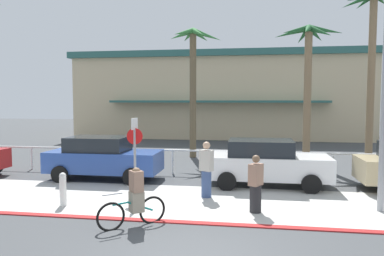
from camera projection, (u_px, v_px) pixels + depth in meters
name	position (u px, v px, depth m)	size (l,w,h in m)	color
ground_plane	(226.00, 169.00, 17.30)	(80.00, 80.00, 0.00)	#424447
sidewalk_strip	(213.00, 202.00, 11.59)	(44.00, 4.00, 0.02)	beige
curb_paint	(205.00, 223.00, 9.62)	(44.00, 0.24, 0.03)	maroon
building_backdrop	(222.00, 96.00, 34.38)	(24.20, 12.15, 6.98)	beige
rail_fence	(224.00, 155.00, 15.76)	(26.12, 0.08, 1.04)	white
stop_sign_bike_lane	(135.00, 146.00, 12.11)	(0.52, 0.56, 2.56)	gray
bollard_1	(63.00, 189.00, 11.21)	(0.20, 0.20, 1.00)	white
palm_tree_1	(193.00, 65.00, 20.37)	(2.86, 2.76, 6.97)	brown
palm_tree_2	(308.00, 60.00, 18.32)	(3.26, 3.27, 6.74)	#846B4C
palm_tree_3	(372.00, 39.00, 18.78)	(2.92, 3.25, 8.45)	#846B4C
car_blue_1	(103.00, 157.00, 14.95)	(4.40, 2.02, 1.69)	#284793
car_white_2	(266.00, 163.00, 13.73)	(4.40, 2.02, 1.69)	white
cyclist_teal_0	(135.00, 199.00, 9.42)	(1.43, 1.22, 1.50)	black
pedestrian_0	(206.00, 172.00, 12.13)	(0.47, 0.43, 1.81)	#384C7A
pedestrian_1	(256.00, 186.00, 10.50)	(0.44, 0.48, 1.62)	#232326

